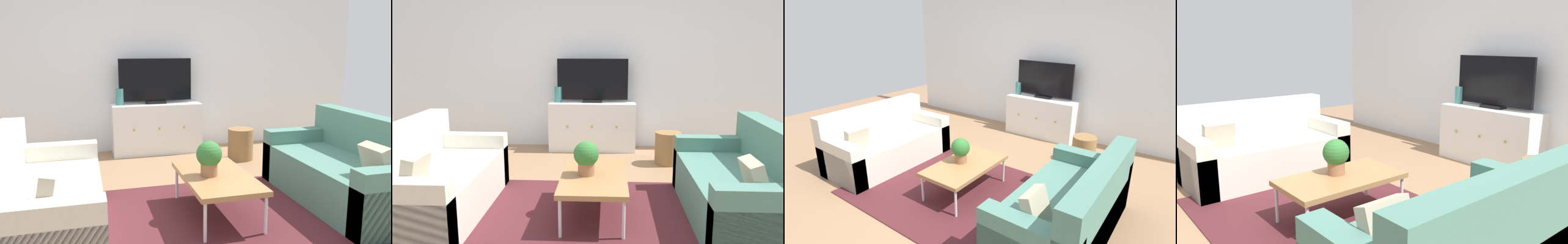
% 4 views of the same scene
% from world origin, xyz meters
% --- Properties ---
extents(ground_plane, '(10.00, 10.00, 0.00)m').
position_xyz_m(ground_plane, '(0.00, 0.00, 0.00)').
color(ground_plane, '#997251').
extents(wall_back, '(6.40, 0.12, 2.70)m').
position_xyz_m(wall_back, '(0.00, 2.55, 1.35)').
color(wall_back, white).
rests_on(wall_back, ground_plane).
extents(area_rug, '(2.50, 1.90, 0.01)m').
position_xyz_m(area_rug, '(0.00, -0.15, 0.01)').
color(area_rug, '#4C1E23').
rests_on(area_rug, ground_plane).
extents(couch_left_side, '(0.86, 1.72, 0.84)m').
position_xyz_m(couch_left_side, '(-1.43, -0.10, 0.28)').
color(couch_left_side, beige).
rests_on(couch_left_side, ground_plane).
extents(coffee_table, '(0.59, 1.03, 0.38)m').
position_xyz_m(coffee_table, '(0.08, -0.08, 0.35)').
color(coffee_table, '#A37547').
rests_on(coffee_table, ground_plane).
extents(potted_plant, '(0.23, 0.23, 0.31)m').
position_xyz_m(potted_plant, '(0.01, -0.07, 0.55)').
color(potted_plant, '#936042').
rests_on(potted_plant, coffee_table).
extents(tv_console, '(1.25, 0.47, 0.71)m').
position_xyz_m(tv_console, '(-0.04, 2.27, 0.35)').
color(tv_console, white).
rests_on(tv_console, ground_plane).
extents(flat_screen_tv, '(1.03, 0.16, 0.64)m').
position_xyz_m(flat_screen_tv, '(-0.04, 2.29, 1.03)').
color(flat_screen_tv, black).
rests_on(flat_screen_tv, tv_console).
extents(glass_vase, '(0.11, 0.11, 0.23)m').
position_xyz_m(glass_vase, '(-0.54, 2.27, 0.82)').
color(glass_vase, teal).
rests_on(glass_vase, tv_console).
extents(wicker_basket, '(0.34, 0.34, 0.42)m').
position_xyz_m(wicker_basket, '(0.98, 1.58, 0.21)').
color(wicker_basket, olive).
rests_on(wicker_basket, ground_plane).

